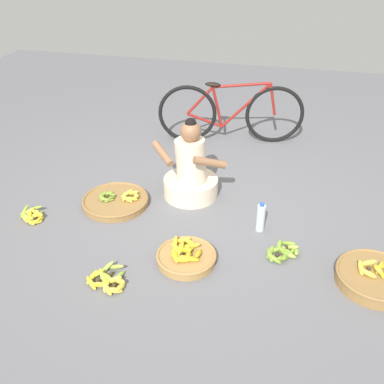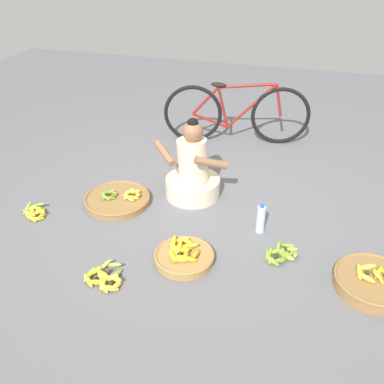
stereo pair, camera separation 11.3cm
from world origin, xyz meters
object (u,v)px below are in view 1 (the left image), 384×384
(loose_bananas_mid_left, at_px, (32,216))
(loose_bananas_back_right, at_px, (283,252))
(vendor_woman_front, at_px, (191,172))
(banana_basket_near_bicycle, at_px, (186,256))
(banana_basket_front_left, at_px, (116,201))
(water_bottle, at_px, (261,218))
(loose_bananas_near_vendor, at_px, (108,280))
(bicycle_leaning, at_px, (231,113))
(banana_basket_front_right, at_px, (375,277))

(loose_bananas_mid_left, bearing_deg, loose_bananas_back_right, 0.57)
(vendor_woman_front, relative_size, banana_basket_near_bicycle, 1.68)
(banana_basket_front_left, relative_size, loose_bananas_back_right, 2.00)
(banana_basket_near_bicycle, relative_size, water_bottle, 1.73)
(loose_bananas_near_vendor, bearing_deg, banana_basket_near_bicycle, 36.97)
(loose_bananas_mid_left, height_order, water_bottle, water_bottle)
(vendor_woman_front, bearing_deg, loose_bananas_mid_left, -150.47)
(vendor_woman_front, bearing_deg, bicycle_leaning, 83.34)
(banana_basket_front_right, bearing_deg, loose_bananas_mid_left, 177.16)
(banana_basket_front_left, bearing_deg, loose_bananas_near_vendor, -70.85)
(vendor_woman_front, bearing_deg, banana_basket_front_left, -152.38)
(banana_basket_near_bicycle, distance_m, loose_bananas_back_right, 0.77)
(loose_bananas_near_vendor, bearing_deg, water_bottle, 42.59)
(loose_bananas_back_right, height_order, water_bottle, water_bottle)
(banana_basket_front_left, bearing_deg, loose_bananas_back_right, -13.17)
(vendor_woman_front, relative_size, bicycle_leaning, 0.47)
(loose_bananas_near_vendor, distance_m, water_bottle, 1.37)
(vendor_woman_front, height_order, loose_bananas_mid_left, vendor_woman_front)
(banana_basket_front_left, bearing_deg, banana_basket_near_bicycle, -36.56)
(vendor_woman_front, height_order, banana_basket_near_bicycle, vendor_woman_front)
(vendor_woman_front, height_order, banana_basket_front_left, vendor_woman_front)
(banana_basket_front_right, height_order, banana_basket_front_left, banana_basket_front_right)
(vendor_woman_front, height_order, bicycle_leaning, vendor_woman_front)
(banana_basket_front_right, height_order, loose_bananas_back_right, banana_basket_front_right)
(banana_basket_near_bicycle, xyz_separation_m, banana_basket_front_left, (-0.84, 0.62, -0.01))
(loose_bananas_back_right, xyz_separation_m, loose_bananas_mid_left, (-2.20, -0.02, -0.00))
(vendor_woman_front, xyz_separation_m, loose_bananas_mid_left, (-1.27, -0.72, -0.22))
(bicycle_leaning, bearing_deg, water_bottle, -71.95)
(banana_basket_front_right, bearing_deg, banana_basket_front_left, 166.64)
(banana_basket_front_right, distance_m, loose_bananas_near_vendor, 1.94)
(banana_basket_near_bicycle, bearing_deg, water_bottle, 47.23)
(vendor_woman_front, relative_size, water_bottle, 2.91)
(banana_basket_near_bicycle, height_order, loose_bananas_back_right, banana_basket_near_bicycle)
(banana_basket_front_left, xyz_separation_m, loose_bananas_mid_left, (-0.64, -0.39, -0.01))
(banana_basket_front_right, relative_size, banana_basket_front_left, 0.92)
(bicycle_leaning, bearing_deg, banana_basket_front_left, -115.62)
(banana_basket_front_right, relative_size, loose_bananas_near_vendor, 1.72)
(vendor_woman_front, distance_m, water_bottle, 0.83)
(banana_basket_near_bicycle, xyz_separation_m, loose_bananas_back_right, (0.73, 0.26, -0.02))
(banana_basket_front_right, bearing_deg, vendor_woman_front, 151.61)
(loose_bananas_mid_left, bearing_deg, banana_basket_front_left, 31.36)
(banana_basket_front_right, xyz_separation_m, loose_bananas_near_vendor, (-1.89, -0.47, -0.03))
(vendor_woman_front, distance_m, banana_basket_near_bicycle, 1.00)
(banana_basket_front_left, xyz_separation_m, water_bottle, (1.35, -0.07, 0.09))
(banana_basket_front_right, bearing_deg, bicycle_leaning, 123.56)
(banana_basket_near_bicycle, xyz_separation_m, banana_basket_front_right, (1.39, 0.09, 0.01))
(loose_bananas_near_vendor, xyz_separation_m, water_bottle, (1.00, 0.92, 0.10))
(banana_basket_front_right, xyz_separation_m, banana_basket_front_left, (-2.23, 0.53, -0.02))
(vendor_woman_front, bearing_deg, water_bottle, -29.60)
(loose_bananas_mid_left, bearing_deg, vendor_woman_front, 29.53)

